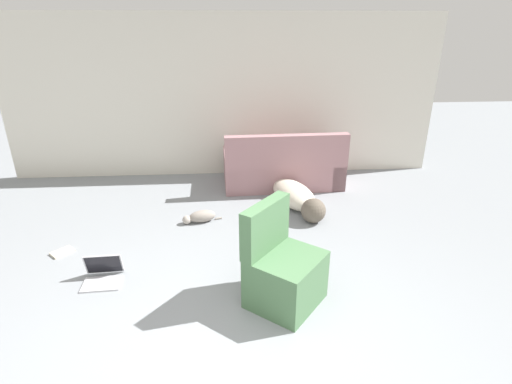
{
  "coord_description": "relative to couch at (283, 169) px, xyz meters",
  "views": [
    {
      "loc": [
        0.04,
        -2.1,
        2.28
      ],
      "look_at": [
        0.34,
        2.05,
        0.52
      ],
      "focal_mm": 28.0,
      "sensor_mm": 36.0,
      "label": 1
    }
  ],
  "objects": [
    {
      "name": "dog",
      "position": [
        0.08,
        -0.8,
        -0.12
      ],
      "size": [
        0.7,
        1.42,
        0.31
      ],
      "rotation": [
        0.0,
        0.0,
        5.0
      ],
      "color": "beige",
      "rests_on": "ground_plane"
    },
    {
      "name": "wall_back",
      "position": [
        -0.85,
        0.63,
        0.96
      ],
      "size": [
        6.66,
        0.06,
        2.45
      ],
      "color": "silver",
      "rests_on": "ground_plane"
    },
    {
      "name": "cat",
      "position": [
        -1.18,
        -1.14,
        -0.19
      ],
      "size": [
        0.5,
        0.24,
        0.15
      ],
      "rotation": [
        0.0,
        0.0,
        3.4
      ],
      "color": "gray",
      "rests_on": "ground_plane"
    },
    {
      "name": "ground_plane",
      "position": [
        -0.85,
        -3.5,
        -0.27
      ],
      "size": [
        20.0,
        20.0,
        0.0
      ],
      "primitive_type": "plane",
      "color": "gray"
    },
    {
      "name": "book_cream",
      "position": [
        -2.62,
        -1.77,
        -0.25
      ],
      "size": [
        0.26,
        0.26,
        0.02
      ],
      "rotation": [
        0.0,
        0.0,
        0.79
      ],
      "color": "beige",
      "rests_on": "ground_plane"
    },
    {
      "name": "laptop_open",
      "position": [
        -2.05,
        -2.28,
        -0.19
      ],
      "size": [
        0.37,
        0.33,
        0.24
      ],
      "rotation": [
        0.0,
        0.0,
        0.05
      ],
      "color": "#B7B7BC",
      "rests_on": "ground_plane"
    },
    {
      "name": "couch",
      "position": [
        0.0,
        0.0,
        0.0
      ],
      "size": [
        1.77,
        0.88,
        0.86
      ],
      "rotation": [
        0.0,
        0.0,
        3.18
      ],
      "color": "#A3757A",
      "rests_on": "ground_plane"
    },
    {
      "name": "side_chair",
      "position": [
        -0.38,
        -2.72,
        0.05
      ],
      "size": [
        0.79,
        0.8,
        0.91
      ],
      "rotation": [
        0.0,
        0.0,
        0.88
      ],
      "color": "#4C754C",
      "rests_on": "ground_plane"
    }
  ]
}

